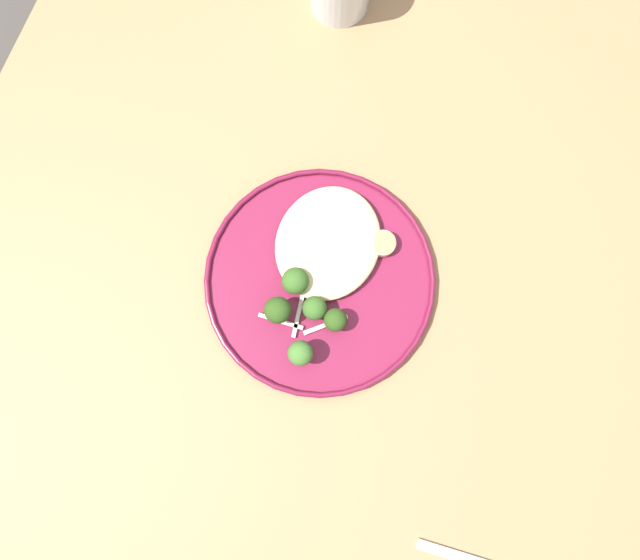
# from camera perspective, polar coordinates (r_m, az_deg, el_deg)

# --- Properties ---
(ground) EXTENTS (6.00, 6.00, 0.00)m
(ground) POSITION_cam_1_polar(r_m,az_deg,el_deg) (1.60, 0.38, -3.03)
(ground) COLOR #47423D
(wooden_dining_table) EXTENTS (1.40, 1.00, 0.74)m
(wooden_dining_table) POSITION_cam_1_polar(r_m,az_deg,el_deg) (0.95, 0.65, 0.74)
(wooden_dining_table) COLOR #9E754C
(wooden_dining_table) RESTS_ON ground
(dinner_plate) EXTENTS (0.29, 0.29, 0.02)m
(dinner_plate) POSITION_cam_1_polar(r_m,az_deg,el_deg) (0.86, -0.00, -0.11)
(dinner_plate) COLOR maroon
(dinner_plate) RESTS_ON wooden_dining_table
(noodle_bed) EXTENTS (0.15, 0.13, 0.03)m
(noodle_bed) POSITION_cam_1_polar(r_m,az_deg,el_deg) (0.85, 0.67, 3.11)
(noodle_bed) COLOR beige
(noodle_bed) RESTS_ON dinner_plate
(seared_scallop_rear_pale) EXTENTS (0.03, 0.03, 0.01)m
(seared_scallop_rear_pale) POSITION_cam_1_polar(r_m,az_deg,el_deg) (0.85, -1.56, 2.77)
(seared_scallop_rear_pale) COLOR #DBB77A
(seared_scallop_rear_pale) RESTS_ON dinner_plate
(seared_scallop_left_edge) EXTENTS (0.02, 0.02, 0.01)m
(seared_scallop_left_edge) POSITION_cam_1_polar(r_m,az_deg,el_deg) (0.85, 0.19, 2.22)
(seared_scallop_left_edge) COLOR #DBB77A
(seared_scallop_left_edge) RESTS_ON dinner_plate
(seared_scallop_on_noodles) EXTENTS (0.02, 0.02, 0.01)m
(seared_scallop_on_noodles) POSITION_cam_1_polar(r_m,az_deg,el_deg) (0.85, 1.00, 3.46)
(seared_scallop_on_noodles) COLOR beige
(seared_scallop_on_noodles) RESTS_ON dinner_plate
(seared_scallop_front_small) EXTENTS (0.03, 0.03, 0.02)m
(seared_scallop_front_small) POSITION_cam_1_polar(r_m,az_deg,el_deg) (0.86, 5.26, 3.05)
(seared_scallop_front_small) COLOR #E5C689
(seared_scallop_front_small) RESTS_ON dinner_plate
(seared_scallop_large_seared) EXTENTS (0.02, 0.02, 0.02)m
(seared_scallop_large_seared) POSITION_cam_1_polar(r_m,az_deg,el_deg) (0.86, 3.08, 5.47)
(seared_scallop_large_seared) COLOR #DBB77A
(seared_scallop_large_seared) RESTS_ON dinner_plate
(broccoli_floret_split_head) EXTENTS (0.03, 0.03, 0.04)m
(broccoli_floret_split_head) POSITION_cam_1_polar(r_m,az_deg,el_deg) (0.83, -0.46, -2.37)
(broccoli_floret_split_head) COLOR #89A356
(broccoli_floret_split_head) RESTS_ON dinner_plate
(broccoli_floret_right_tilted) EXTENTS (0.03, 0.03, 0.04)m
(broccoli_floret_right_tilted) POSITION_cam_1_polar(r_m,az_deg,el_deg) (0.83, 1.29, -3.37)
(broccoli_floret_right_tilted) COLOR #7A994C
(broccoli_floret_right_tilted) RESTS_ON dinner_plate
(broccoli_floret_front_edge) EXTENTS (0.03, 0.03, 0.05)m
(broccoli_floret_front_edge) POSITION_cam_1_polar(r_m,az_deg,el_deg) (0.82, -3.54, -2.54)
(broccoli_floret_front_edge) COLOR #89A356
(broccoli_floret_front_edge) RESTS_ON dinner_plate
(broccoli_floret_tall_stalk) EXTENTS (0.03, 0.03, 0.05)m
(broccoli_floret_tall_stalk) POSITION_cam_1_polar(r_m,az_deg,el_deg) (0.83, -2.07, -0.09)
(broccoli_floret_tall_stalk) COLOR #89A356
(broccoli_floret_tall_stalk) RESTS_ON dinner_plate
(broccoli_floret_left_leaning) EXTENTS (0.03, 0.03, 0.05)m
(broccoli_floret_left_leaning) POSITION_cam_1_polar(r_m,az_deg,el_deg) (0.82, -1.64, -6.13)
(broccoli_floret_left_leaning) COLOR #7A994C
(broccoli_floret_left_leaning) RESTS_ON dinner_plate
(onion_sliver_curled_piece) EXTENTS (0.01, 0.06, 0.00)m
(onion_sliver_curled_piece) POSITION_cam_1_polar(r_m,az_deg,el_deg) (0.85, -3.29, -3.46)
(onion_sliver_curled_piece) COLOR silver
(onion_sliver_curled_piece) RESTS_ON dinner_plate
(onion_sliver_long_sliver) EXTENTS (0.06, 0.02, 0.00)m
(onion_sliver_long_sliver) POSITION_cam_1_polar(r_m,az_deg,el_deg) (0.85, -1.81, -2.84)
(onion_sliver_long_sliver) COLOR silver
(onion_sliver_long_sliver) RESTS_ON dinner_plate
(onion_sliver_pale_crescent) EXTENTS (0.04, 0.05, 0.00)m
(onion_sliver_pale_crescent) POSITION_cam_1_polar(r_m,az_deg,el_deg) (0.85, 0.47, -3.77)
(onion_sliver_pale_crescent) COLOR silver
(onion_sliver_pale_crescent) RESTS_ON dinner_plate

